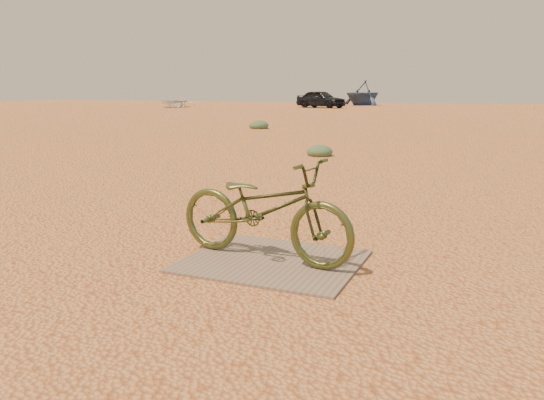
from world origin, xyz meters
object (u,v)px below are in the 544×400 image
at_px(bicycle, 264,209).
at_px(car, 321,99).
at_px(plywood_board, 272,261).
at_px(boat_near_left, 174,102).
at_px(boat_far_left, 363,93).

relative_size(bicycle, car, 0.39).
relative_size(plywood_board, boat_near_left, 0.32).
distance_m(car, boat_near_left, 12.72).
height_order(car, boat_far_left, boat_far_left).
bearing_deg(plywood_board, bicycle, 171.81).
bearing_deg(boat_far_left, plywood_board, -49.98).
bearing_deg(boat_near_left, boat_far_left, 21.97).
bearing_deg(boat_near_left, bicycle, -75.72).
height_order(plywood_board, bicycle, bicycle).
height_order(plywood_board, car, car).
xyz_separation_m(plywood_board, boat_far_left, (-10.86, 47.93, 1.20)).
xyz_separation_m(boat_near_left, boat_far_left, (13.63, 12.33, 0.74)).
bearing_deg(plywood_board, boat_near_left, 124.52).
xyz_separation_m(plywood_board, car, (-12.26, 39.10, 0.71)).
bearing_deg(car, boat_far_left, 8.24).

